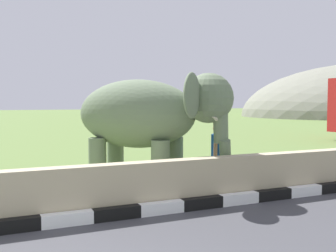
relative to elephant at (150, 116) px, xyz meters
The scene contains 3 objects.
barrier_parapet 2.65m from the elephant, 127.83° to the right, with size 28.00×0.36×1.00m, color tan.
elephant is the anchor object (origin of this frame).
person_handler 1.91m from the elephant, 24.74° to the right, with size 0.49×0.53×1.66m.
Camera 1 is at (-0.23, -3.59, 2.19)m, focal length 42.79 mm.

